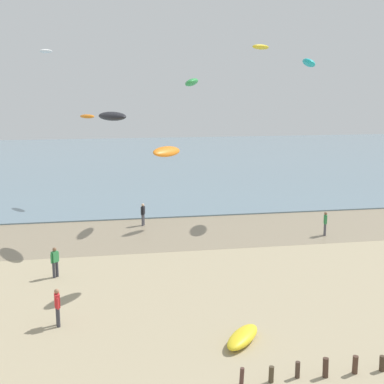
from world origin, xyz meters
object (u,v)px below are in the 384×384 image
Objects in this scene: grounded_kite at (243,337)px; kite_aloft_3 at (87,116)px; kite_aloft_0 at (46,51)px; kite_aloft_4 at (309,63)px; person_nearest_camera at (55,261)px; kite_aloft_6 at (261,47)px; person_mid_beach at (143,214)px; person_left_flank at (57,306)px; kite_aloft_7 at (167,151)px; person_right_flank at (325,223)px; kite_aloft_5 at (112,116)px; kite_aloft_2 at (192,82)px.

kite_aloft_3 reaches higher than grounded_kite.
kite_aloft_4 is at bearing -93.88° from kite_aloft_0.
person_nearest_camera reaches higher than grounded_kite.
kite_aloft_6 reaches higher than kite_aloft_3.
person_nearest_camera is 0.89× the size of kite_aloft_0.
person_left_flank is (-5.10, -16.48, 0.00)m from person_mid_beach.
kite_aloft_4 is at bearing -6.11° from kite_aloft_7.
kite_aloft_3 reaches higher than person_right_flank.
kite_aloft_3 is at bearing 85.18° from person_nearest_camera.
kite_aloft_6 reaches higher than grounded_kite.
kite_aloft_4 is 16.72m from kite_aloft_5.
kite_aloft_4 reaches higher than person_left_flank.
kite_aloft_2 is (9.15, 18.13, 9.79)m from person_left_flank.
kite_aloft_5 is (1.88, -12.21, 0.60)m from kite_aloft_3.
kite_aloft_0 is 14.83m from kite_aloft_3.
kite_aloft_6 is (15.23, 12.12, 12.50)m from person_nearest_camera.
kite_aloft_4 reaches higher than person_right_flank.
kite_aloft_6 reaches higher than kite_aloft_4.
kite_aloft_7 is at bearing -12.70° from person_nearest_camera.
kite_aloft_5 reaches higher than kite_aloft_7.
kite_aloft_3 is 0.95× the size of kite_aloft_6.
kite_aloft_3 is 12.37m from kite_aloft_5.
kite_aloft_2 is (12.51, -19.93, -3.53)m from kite_aloft_0.
kite_aloft_3 is at bearing -122.08° from kite_aloft_0.
kite_aloft_7 is (-13.02, -13.09, -5.23)m from kite_aloft_4.
person_mid_beach is at bearing 40.57° from kite_aloft_7.
person_nearest_camera is 6.24m from person_left_flank.
kite_aloft_5 reaches higher than person_left_flank.
person_mid_beach is 0.70× the size of grounded_kite.
kite_aloft_4 is (19.08, 11.72, 11.32)m from person_nearest_camera.
kite_aloft_6 reaches higher than kite_aloft_5.
kite_aloft_2 is 9.47m from kite_aloft_4.
person_nearest_camera is 11.73m from person_mid_beach.
kite_aloft_6 is at bearing 90.03° from kite_aloft_5.
person_nearest_camera is 0.48× the size of kite_aloft_5.
person_left_flank is 0.54× the size of kite_aloft_4.
kite_aloft_0 is at bearing 46.90° from kite_aloft_2.
person_mid_beach is 1.00× the size of person_right_flank.
kite_aloft_2 is 1.52× the size of kite_aloft_3.
person_left_flank is 8.10m from grounded_kite.
kite_aloft_0 is 26.28m from kite_aloft_5.
kite_aloft_6 reaches higher than person_mid_beach.
kite_aloft_0 is 26.72m from kite_aloft_6.
kite_aloft_0 is at bearing 62.86° from kite_aloft_4.
person_nearest_camera is 12.22m from grounded_kite.
person_mid_beach is 17.59m from kite_aloft_4.
person_left_flank is 0.53× the size of kite_aloft_2.
kite_aloft_3 is 0.88× the size of kite_aloft_7.
person_right_flank is at bearing 59.69° from kite_aloft_5.
kite_aloft_3 is at bearing 139.85° from person_right_flank.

